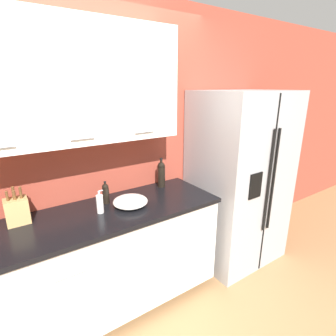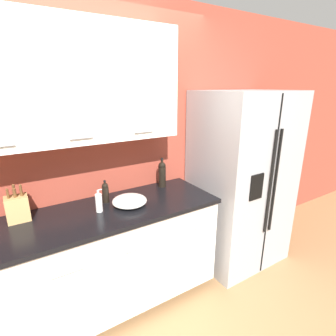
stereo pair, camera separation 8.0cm
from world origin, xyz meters
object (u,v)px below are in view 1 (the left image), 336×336
at_px(refrigerator, 239,179).
at_px(oil_bottle, 106,193).
at_px(soap_dispenser, 100,204).
at_px(wine_bottle, 161,174).
at_px(mixing_bowl, 130,201).
at_px(knife_block, 17,210).

xyz_separation_m(refrigerator, oil_bottle, (-1.41, 0.20, 0.11)).
relative_size(soap_dispenser, oil_bottle, 0.95).
distance_m(wine_bottle, oil_bottle, 0.59).
xyz_separation_m(soap_dispenser, oil_bottle, (0.10, 0.14, 0.02)).
height_order(soap_dispenser, oil_bottle, oil_bottle).
distance_m(wine_bottle, mixing_bowl, 0.50).
height_order(knife_block, wine_bottle, wine_bottle).
bearing_deg(soap_dispenser, mixing_bowl, -5.20).
bearing_deg(wine_bottle, soap_dispenser, -164.09).
bearing_deg(soap_dispenser, knife_block, 162.62).
distance_m(oil_bottle, mixing_bowl, 0.22).
bearing_deg(knife_block, wine_bottle, 1.23).
relative_size(knife_block, oil_bottle, 1.45).
distance_m(knife_block, oil_bottle, 0.64).
xyz_separation_m(wine_bottle, oil_bottle, (-0.58, -0.06, -0.04)).
bearing_deg(mixing_bowl, oil_bottle, 131.79).
bearing_deg(knife_block, soap_dispenser, -17.38).
height_order(knife_block, oil_bottle, knife_block).
bearing_deg(mixing_bowl, wine_bottle, 26.33).
xyz_separation_m(knife_block, wine_bottle, (1.23, 0.03, 0.03)).
bearing_deg(mixing_bowl, knife_block, 166.31).
bearing_deg(wine_bottle, mixing_bowl, -153.67).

